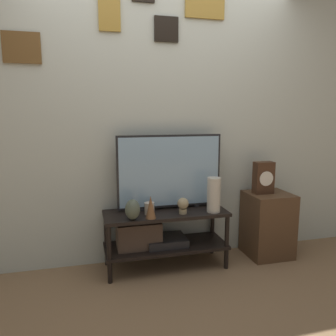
% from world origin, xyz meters
% --- Properties ---
extents(ground_plane, '(12.00, 12.00, 0.00)m').
position_xyz_m(ground_plane, '(0.00, 0.00, 0.00)').
color(ground_plane, '#846647').
extents(wall_back, '(6.40, 0.08, 2.70)m').
position_xyz_m(wall_back, '(-0.00, 0.49, 1.36)').
color(wall_back, beige).
rests_on(wall_back, ground_plane).
extents(media_console, '(1.10, 0.40, 0.52)m').
position_xyz_m(media_console, '(-0.09, 0.24, 0.33)').
color(media_console, black).
rests_on(media_console, ground_plane).
extents(television, '(0.96, 0.05, 0.68)m').
position_xyz_m(television, '(0.06, 0.33, 0.87)').
color(television, black).
rests_on(television, media_console).
extents(vase_tall_ceramic, '(0.12, 0.12, 0.31)m').
position_xyz_m(vase_tall_ceramic, '(0.41, 0.13, 0.68)').
color(vase_tall_ceramic, beige).
rests_on(vase_tall_ceramic, media_console).
extents(vase_urn_stoneware, '(0.12, 0.13, 0.17)m').
position_xyz_m(vase_urn_stoneware, '(-0.32, 0.10, 0.61)').
color(vase_urn_stoneware, '#4C5647').
rests_on(vase_urn_stoneware, media_console).
extents(vase_slim_bronze, '(0.09, 0.09, 0.19)m').
position_xyz_m(vase_slim_bronze, '(-0.17, 0.09, 0.62)').
color(vase_slim_bronze, brown).
rests_on(vase_slim_bronze, media_console).
extents(candle_jar, '(0.09, 0.09, 0.11)m').
position_xyz_m(candle_jar, '(-0.16, 0.20, 0.58)').
color(candle_jar, '#C1B29E').
rests_on(candle_jar, media_console).
extents(decorative_bust, '(0.10, 0.10, 0.14)m').
position_xyz_m(decorative_bust, '(0.13, 0.15, 0.60)').
color(decorative_bust, tan).
rests_on(decorative_bust, media_console).
extents(side_table, '(0.41, 0.40, 0.63)m').
position_xyz_m(side_table, '(1.03, 0.24, 0.31)').
color(side_table, '#513823').
rests_on(side_table, ground_plane).
extents(mantel_clock, '(0.19, 0.11, 0.31)m').
position_xyz_m(mantel_clock, '(0.98, 0.26, 0.78)').
color(mantel_clock, '#422819').
rests_on(mantel_clock, side_table).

